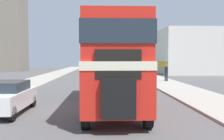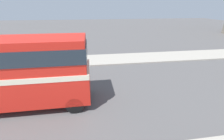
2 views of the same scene
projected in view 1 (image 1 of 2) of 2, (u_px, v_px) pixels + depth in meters
ground_plane at (92, 108)px, 12.72m from camera, size 120.00×120.00×0.00m
sidewalk_right at (222, 106)px, 12.99m from camera, size 3.50×120.00×0.12m
double_decker_bus at (112, 59)px, 12.91m from camera, size 2.53×10.08×4.22m
bus_distant at (109, 59)px, 42.05m from camera, size 2.39×10.90×4.25m
car_parked_near at (6, 97)px, 11.41m from camera, size 1.79×3.91×1.46m
pedestrian_walking at (166, 72)px, 26.46m from camera, size 0.35×0.35×1.73m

